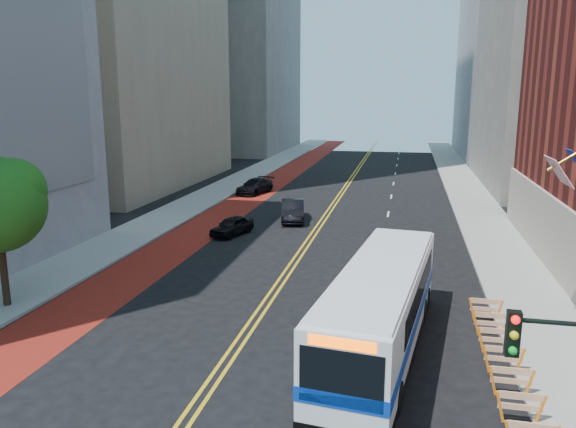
# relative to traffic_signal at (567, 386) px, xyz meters

# --- Properties ---
(ground) EXTENTS (160.00, 160.00, 0.00)m
(ground) POSITION_rel_traffic_signal_xyz_m (-9.41, 3.51, -3.72)
(ground) COLOR black
(ground) RESTS_ON ground
(sidewalk_left) EXTENTS (4.00, 140.00, 0.15)m
(sidewalk_left) POSITION_rel_traffic_signal_xyz_m (-21.41, 33.51, -3.65)
(sidewalk_left) COLOR gray
(sidewalk_left) RESTS_ON ground
(sidewalk_right) EXTENTS (4.00, 140.00, 0.15)m
(sidewalk_right) POSITION_rel_traffic_signal_xyz_m (2.59, 33.51, -3.65)
(sidewalk_right) COLOR gray
(sidewalk_right) RESTS_ON ground
(bus_lane_paint) EXTENTS (3.60, 140.00, 0.01)m
(bus_lane_paint) POSITION_rel_traffic_signal_xyz_m (-17.51, 33.51, -3.72)
(bus_lane_paint) COLOR maroon
(bus_lane_paint) RESTS_ON ground
(center_line_inner) EXTENTS (0.14, 140.00, 0.01)m
(center_line_inner) POSITION_rel_traffic_signal_xyz_m (-9.59, 33.51, -3.72)
(center_line_inner) COLOR gold
(center_line_inner) RESTS_ON ground
(center_line_outer) EXTENTS (0.14, 140.00, 0.01)m
(center_line_outer) POSITION_rel_traffic_signal_xyz_m (-9.23, 33.51, -3.72)
(center_line_outer) COLOR gold
(center_line_outer) RESTS_ON ground
(lane_dashes) EXTENTS (0.14, 98.20, 0.01)m
(lane_dashes) POSITION_rel_traffic_signal_xyz_m (-4.61, 41.51, -3.72)
(lane_dashes) COLOR silver
(lane_dashes) RESTS_ON ground
(construction_barriers) EXTENTS (1.42, 10.91, 1.00)m
(construction_barriers) POSITION_rel_traffic_signal_xyz_m (0.19, 6.94, -3.05)
(construction_barriers) COLOR orange
(construction_barriers) RESTS_ON ground
(traffic_signal) EXTENTS (2.21, 0.34, 5.07)m
(traffic_signal) POSITION_rel_traffic_signal_xyz_m (0.00, 0.00, 0.00)
(traffic_signal) COLOR black
(traffic_signal) RESTS_ON sidewalk_right
(transit_bus) EXTENTS (4.19, 12.48, 3.37)m
(transit_bus) POSITION_rel_traffic_signal_xyz_m (-4.04, 8.63, -1.97)
(transit_bus) COLOR silver
(transit_bus) RESTS_ON ground
(car_a) EXTENTS (2.57, 4.00, 1.27)m
(car_a) POSITION_rel_traffic_signal_xyz_m (-14.84, 24.44, -3.09)
(car_a) COLOR black
(car_a) RESTS_ON ground
(car_b) EXTENTS (2.62, 5.04, 1.58)m
(car_b) POSITION_rel_traffic_signal_xyz_m (-11.66, 29.59, -2.93)
(car_b) COLOR black
(car_b) RESTS_ON ground
(car_c) EXTENTS (3.16, 5.23, 1.42)m
(car_c) POSITION_rel_traffic_signal_xyz_m (-17.60, 40.47, -3.01)
(car_c) COLOR black
(car_c) RESTS_ON ground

